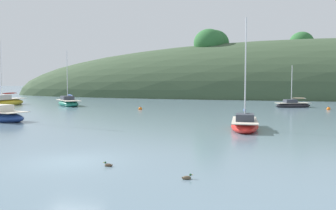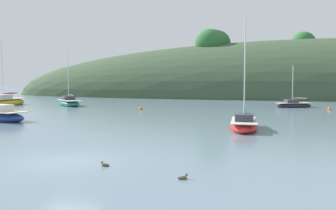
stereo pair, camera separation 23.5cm
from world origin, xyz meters
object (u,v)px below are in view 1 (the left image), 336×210
at_px(mooring_buoy_channel, 140,109).
at_px(sailboat_blue_center, 245,124).
at_px(sailboat_teal_outer, 293,105).
at_px(duck_lone_left, 187,178).
at_px(sailboat_yellow_far, 4,102).
at_px(duck_straggler, 108,165).
at_px(sailboat_navy_dinghy, 68,103).
at_px(mooring_buoy_inner, 329,109).

bearing_deg(mooring_buoy_channel, sailboat_blue_center, -50.87).
relative_size(sailboat_teal_outer, duck_lone_left, 14.04).
distance_m(sailboat_teal_outer, duck_lone_left, 39.15).
height_order(sailboat_yellow_far, duck_straggler, sailboat_yellow_far).
relative_size(mooring_buoy_channel, duck_straggler, 1.27).
xyz_separation_m(sailboat_navy_dinghy, duck_straggler, (19.43, -33.42, -0.36)).
xyz_separation_m(sailboat_navy_dinghy, duck_lone_left, (22.97, -34.67, -0.36)).
height_order(mooring_buoy_channel, duck_lone_left, mooring_buoy_channel).
xyz_separation_m(mooring_buoy_channel, duck_straggler, (7.27, -28.64, -0.07)).
bearing_deg(sailboat_navy_dinghy, sailboat_teal_outer, 6.78).
relative_size(sailboat_blue_center, mooring_buoy_channel, 15.36).
bearing_deg(sailboat_navy_dinghy, mooring_buoy_inner, -0.12).
relative_size(sailboat_teal_outer, mooring_buoy_channel, 10.66).
relative_size(sailboat_yellow_far, duck_straggler, 22.33).
height_order(sailboat_navy_dinghy, duck_lone_left, sailboat_navy_dinghy).
bearing_deg(sailboat_yellow_far, mooring_buoy_inner, 1.96).
height_order(sailboat_navy_dinghy, duck_straggler, sailboat_navy_dinghy).
height_order(mooring_buoy_channel, duck_straggler, mooring_buoy_channel).
bearing_deg(duck_lone_left, sailboat_navy_dinghy, 123.52).
bearing_deg(mooring_buoy_inner, sailboat_navy_dinghy, 179.88).
distance_m(sailboat_navy_dinghy, duck_straggler, 38.66).
bearing_deg(sailboat_yellow_far, duck_lone_left, -45.73).
xyz_separation_m(mooring_buoy_channel, duck_lone_left, (10.82, -29.89, -0.07)).
bearing_deg(mooring_buoy_inner, duck_straggler, -114.52).
height_order(sailboat_blue_center, duck_lone_left, sailboat_blue_center).
bearing_deg(mooring_buoy_channel, duck_straggler, -75.75).
relative_size(mooring_buoy_inner, duck_straggler, 1.27).
distance_m(sailboat_yellow_far, mooring_buoy_inner, 43.96).
relative_size(duck_lone_left, duck_straggler, 0.96).
distance_m(sailboat_yellow_far, mooring_buoy_channel, 21.69).
relative_size(sailboat_yellow_far, mooring_buoy_channel, 17.62).
distance_m(sailboat_teal_outer, sailboat_yellow_far, 40.53).
relative_size(sailboat_teal_outer, mooring_buoy_inner, 10.66).
distance_m(sailboat_teal_outer, sailboat_navy_dinghy, 31.11).
height_order(sailboat_navy_dinghy, mooring_buoy_inner, sailboat_navy_dinghy).
height_order(sailboat_blue_center, mooring_buoy_inner, sailboat_blue_center).
height_order(sailboat_blue_center, mooring_buoy_channel, sailboat_blue_center).
height_order(sailboat_yellow_far, mooring_buoy_inner, sailboat_yellow_far).
xyz_separation_m(sailboat_teal_outer, sailboat_navy_dinghy, (-30.89, -3.67, 0.09)).
xyz_separation_m(sailboat_yellow_far, mooring_buoy_channel, (21.45, -3.21, -0.34)).
bearing_deg(sailboat_yellow_far, mooring_buoy_channel, -8.51).
bearing_deg(sailboat_navy_dinghy, sailboat_blue_center, -39.38).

